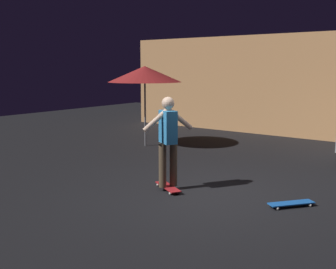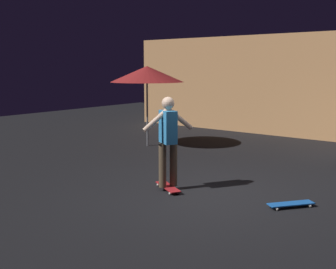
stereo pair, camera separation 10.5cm
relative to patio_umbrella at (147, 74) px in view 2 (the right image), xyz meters
The scene contains 6 objects.
ground_plane 5.24m from the patio_umbrella, 36.47° to the right, with size 28.00×28.00×0.00m, color black.
low_building 6.61m from the patio_umbrella, 67.27° to the left, with size 12.25×4.19×3.34m.
patio_umbrella is the anchor object (origin of this frame).
skateboard_ridden 4.84m from the patio_umbrella, 44.53° to the right, with size 0.78×0.56×0.07m.
skateboard_spare 6.27m from the patio_umbrella, 26.20° to the right, with size 0.64×0.74×0.07m.
skater 4.52m from the patio_umbrella, 44.53° to the right, with size 0.57×0.90×1.67m.
Camera 2 is at (3.79, -6.09, 2.27)m, focal length 43.95 mm.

